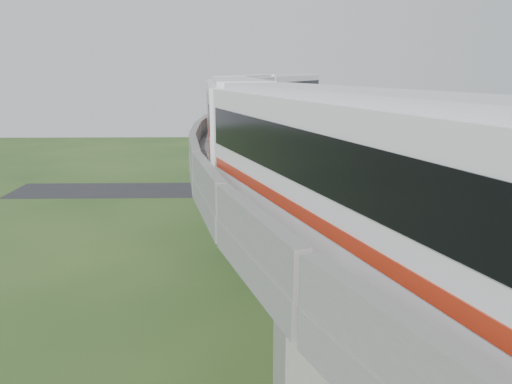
% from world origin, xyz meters
% --- Properties ---
extents(ground, '(160.00, 160.00, 0.00)m').
position_xyz_m(ground, '(0.00, 0.00, 0.00)').
color(ground, '#26471C').
rests_on(ground, ground).
extents(dirt_lot, '(18.00, 26.00, 0.04)m').
position_xyz_m(dirt_lot, '(14.00, -2.00, 0.02)').
color(dirt_lot, gray).
rests_on(dirt_lot, ground).
extents(asphalt_road, '(60.00, 8.00, 0.03)m').
position_xyz_m(asphalt_road, '(0.00, 30.00, 0.01)').
color(asphalt_road, '#232326').
rests_on(asphalt_road, ground).
extents(viaduct, '(19.58, 73.98, 11.40)m').
position_xyz_m(viaduct, '(3.84, 0.00, 9.05)').
color(viaduct, '#99968E').
rests_on(viaduct, ground).
extents(metro_train, '(11.52, 61.30, 3.64)m').
position_xyz_m(metro_train, '(0.38, 1.97, 12.31)').
color(metro_train, white).
rests_on(metro_train, ground).
extents(fence, '(3.87, 38.73, 1.50)m').
position_xyz_m(fence, '(9.75, 0.00, 0.75)').
color(fence, '#2D382D').
rests_on(fence, ground).
extents(tree_0, '(2.19, 2.19, 2.55)m').
position_xyz_m(tree_0, '(12.00, 24.40, 1.61)').
color(tree_0, '#382314').
rests_on(tree_0, ground).
extents(tree_1, '(2.31, 2.31, 2.86)m').
position_xyz_m(tree_1, '(9.61, 16.67, 1.88)').
color(tree_1, '#382314').
rests_on(tree_1, ground).
extents(tree_2, '(1.92, 1.92, 3.15)m').
position_xyz_m(tree_2, '(6.61, 9.48, 2.32)').
color(tree_2, '#382314').
rests_on(tree_2, ground).
extents(tree_3, '(1.90, 1.90, 2.89)m').
position_xyz_m(tree_3, '(6.88, 2.10, 2.07)').
color(tree_3, '#382314').
rests_on(tree_3, ground).
extents(tree_4, '(2.23, 2.23, 3.10)m').
position_xyz_m(tree_4, '(7.42, -5.16, 2.15)').
color(tree_4, '#382314').
rests_on(tree_4, ground).
extents(tree_5, '(2.48, 2.48, 2.95)m').
position_xyz_m(tree_5, '(8.56, -11.80, 1.89)').
color(tree_5, '#382314').
rests_on(tree_5, ground).
extents(car_dark, '(4.19, 2.29, 1.15)m').
position_xyz_m(car_dark, '(14.17, 3.51, 0.62)').
color(car_dark, black).
rests_on(car_dark, dirt_lot).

